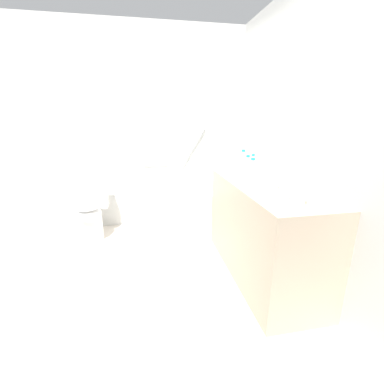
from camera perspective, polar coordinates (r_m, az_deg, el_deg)
ground_plane at (r=2.77m, az=-13.36°, el=-16.51°), size 4.07×4.07×0.00m
wall_back_tiled at (r=3.58m, az=-13.99°, el=12.88°), size 3.47×0.10×2.58m
wall_right_mirror at (r=2.72m, az=20.68°, el=11.36°), size 0.10×2.79×2.58m
bathtub at (r=3.45m, az=-0.61°, el=-3.58°), size 1.51×0.66×1.34m
toilet at (r=3.43m, az=-21.42°, el=-4.10°), size 0.39×0.49×0.71m
vanity_counter at (r=2.54m, az=15.20°, el=-8.24°), size 0.57×1.49×0.89m
sink_basin at (r=2.41m, az=15.59°, el=2.33°), size 0.29×0.29×0.06m
sink_faucet at (r=2.49m, az=19.29°, el=2.53°), size 0.10×0.15×0.08m
water_bottle_0 at (r=2.79m, az=13.20°, el=5.86°), size 0.06×0.06×0.21m
water_bottle_1 at (r=2.63m, az=13.16°, el=5.03°), size 0.07×0.07×0.20m
water_bottle_2 at (r=2.74m, az=12.12°, el=5.66°), size 0.06×0.06×0.21m
water_bottle_3 at (r=2.89m, az=11.14°, el=6.62°), size 0.07×0.07×0.24m
drinking_glass_0 at (r=2.26m, az=19.48°, el=1.59°), size 0.07×0.07×0.10m
drinking_glass_1 at (r=1.95m, az=25.10°, el=-1.52°), size 0.08×0.08×0.08m
drinking_glass_2 at (r=2.01m, az=21.78°, el=-0.65°), size 0.07×0.07×0.08m
drinking_glass_3 at (r=2.89m, az=12.87°, el=5.05°), size 0.06×0.06×0.08m
soap_dish at (r=2.16m, az=19.73°, el=-0.15°), size 0.09×0.06×0.02m
toilet_paper_roll at (r=3.60m, az=-23.87°, el=-8.40°), size 0.11×0.11×0.12m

